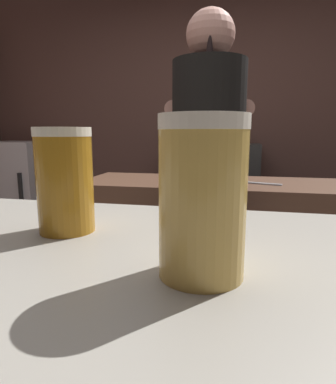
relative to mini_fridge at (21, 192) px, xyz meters
name	(u,v)px	position (x,y,z in m)	size (l,w,h in m)	color
wall_back	(214,117)	(2.04, 0.45, 0.80)	(5.20, 0.10, 2.70)	brown
prep_counter	(248,252)	(2.39, -1.06, -0.10)	(2.10, 0.60, 0.89)	brown
back_shelf	(211,197)	(2.06, 0.17, -0.01)	(0.91, 0.36, 1.08)	#3D3E3C
mini_fridge	(21,192)	(0.00, 0.00, 0.00)	(0.62, 0.58, 1.09)	white
bartender	(207,172)	(2.16, -1.52, 0.46)	(0.44, 0.52, 1.73)	#2B273D
mixing_bowl	(184,176)	(1.98, -1.08, 0.37)	(0.21, 0.21, 0.06)	slate
chefs_knife	(261,183)	(2.44, -1.11, 0.35)	(0.24, 0.03, 0.01)	silver
pint_glass_near	(202,198)	(2.27, -2.79, 0.59)	(0.08, 0.08, 0.14)	gold
pint_glass_far	(65,180)	(2.09, -2.69, 0.58)	(0.07, 0.07, 0.13)	#AB711B
bottle_hot_sauce	(201,136)	(1.95, 0.11, 0.61)	(0.08, 0.08, 0.20)	#527A3D
bottle_olive_oil	(238,133)	(2.30, 0.21, 0.64)	(0.07, 0.07, 0.27)	red
bottle_soy	(237,136)	(2.29, 0.09, 0.61)	(0.06, 0.06, 0.21)	#2C5298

